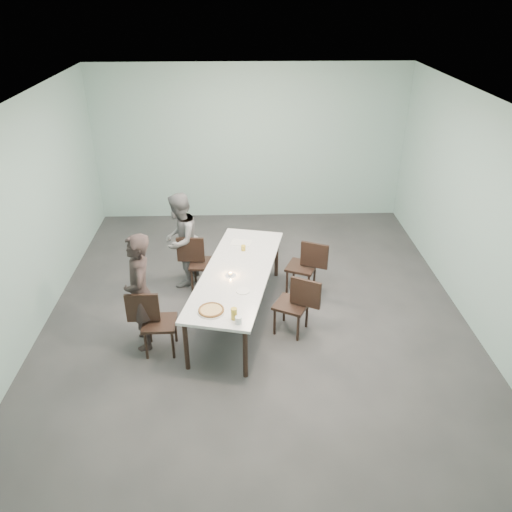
{
  "coord_description": "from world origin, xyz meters",
  "views": [
    {
      "loc": [
        -0.19,
        -5.99,
        4.26
      ],
      "look_at": [
        0.0,
        -0.09,
        1.0
      ],
      "focal_mm": 35.0,
      "sensor_mm": 36.0,
      "label": 1
    }
  ],
  "objects_px": {
    "tealight": "(230,274)",
    "amber_tumbler": "(243,248)",
    "chair_near_right": "(297,302)",
    "beer_glass": "(234,314)",
    "water_tumbler": "(238,320)",
    "table": "(237,275)",
    "chair_far_left": "(198,259)",
    "side_plate": "(243,291)",
    "pizza": "(211,310)",
    "chair_near_left": "(153,319)",
    "chair_far_right": "(307,264)",
    "diner_far": "(180,240)",
    "diner_near": "(140,292)"
  },
  "relations": [
    {
      "from": "tealight",
      "to": "amber_tumbler",
      "type": "bearing_deg",
      "value": 75.66
    },
    {
      "from": "chair_near_right",
      "to": "beer_glass",
      "type": "xyz_separation_m",
      "value": [
        -0.83,
        -0.7,
        0.32
      ]
    },
    {
      "from": "water_tumbler",
      "to": "tealight",
      "type": "distance_m",
      "value": 1.09
    },
    {
      "from": "table",
      "to": "beer_glass",
      "type": "height_order",
      "value": "beer_glass"
    },
    {
      "from": "chair_far_left",
      "to": "side_plate",
      "type": "bearing_deg",
      "value": -59.05
    },
    {
      "from": "pizza",
      "to": "chair_near_left",
      "type": "bearing_deg",
      "value": 164.0
    },
    {
      "from": "chair_near_left",
      "to": "amber_tumbler",
      "type": "bearing_deg",
      "value": 47.93
    },
    {
      "from": "chair_near_right",
      "to": "chair_far_right",
      "type": "height_order",
      "value": "same"
    },
    {
      "from": "chair_far_left",
      "to": "diner_far",
      "type": "bearing_deg",
      "value": 151.85
    },
    {
      "from": "diner_far",
      "to": "chair_near_left",
      "type": "bearing_deg",
      "value": 8.43
    },
    {
      "from": "pizza",
      "to": "water_tumbler",
      "type": "bearing_deg",
      "value": -36.91
    },
    {
      "from": "chair_far_left",
      "to": "chair_far_right",
      "type": "relative_size",
      "value": 1.0
    },
    {
      "from": "side_plate",
      "to": "tealight",
      "type": "bearing_deg",
      "value": 113.14
    },
    {
      "from": "amber_tumbler",
      "to": "diner_far",
      "type": "bearing_deg",
      "value": 159.82
    },
    {
      "from": "chair_near_right",
      "to": "chair_far_right",
      "type": "relative_size",
      "value": 1.0
    },
    {
      "from": "table",
      "to": "chair_near_left",
      "type": "relative_size",
      "value": 3.14
    },
    {
      "from": "chair_far_right",
      "to": "diner_near",
      "type": "distance_m",
      "value": 2.59
    },
    {
      "from": "chair_near_right",
      "to": "diner_near",
      "type": "distance_m",
      "value": 2.06
    },
    {
      "from": "table",
      "to": "side_plate",
      "type": "height_order",
      "value": "side_plate"
    },
    {
      "from": "pizza",
      "to": "water_tumbler",
      "type": "distance_m",
      "value": 0.41
    },
    {
      "from": "side_plate",
      "to": "chair_far_left",
      "type": "bearing_deg",
      "value": 117.55
    },
    {
      "from": "chair_far_left",
      "to": "side_plate",
      "type": "height_order",
      "value": "chair_far_left"
    },
    {
      "from": "table",
      "to": "tealight",
      "type": "distance_m",
      "value": 0.17
    },
    {
      "from": "chair_near_left",
      "to": "pizza",
      "type": "bearing_deg",
      "value": -16.79
    },
    {
      "from": "table",
      "to": "chair_far_right",
      "type": "distance_m",
      "value": 1.23
    },
    {
      "from": "side_plate",
      "to": "beer_glass",
      "type": "distance_m",
      "value": 0.61
    },
    {
      "from": "pizza",
      "to": "side_plate",
      "type": "height_order",
      "value": "pizza"
    },
    {
      "from": "pizza",
      "to": "side_plate",
      "type": "bearing_deg",
      "value": 48.28
    },
    {
      "from": "chair_near_left",
      "to": "diner_near",
      "type": "bearing_deg",
      "value": 133.68
    },
    {
      "from": "chair_near_left",
      "to": "chair_far_left",
      "type": "xyz_separation_m",
      "value": [
        0.47,
        1.52,
        0.0
      ]
    },
    {
      "from": "diner_near",
      "to": "water_tumbler",
      "type": "bearing_deg",
      "value": 51.92
    },
    {
      "from": "diner_near",
      "to": "water_tumbler",
      "type": "relative_size",
      "value": 17.84
    },
    {
      "from": "diner_far",
      "to": "side_plate",
      "type": "height_order",
      "value": "diner_far"
    },
    {
      "from": "chair_near_right",
      "to": "pizza",
      "type": "bearing_deg",
      "value": 53.12
    },
    {
      "from": "chair_far_right",
      "to": "diner_far",
      "type": "relative_size",
      "value": 0.58
    },
    {
      "from": "chair_near_left",
      "to": "pizza",
      "type": "height_order",
      "value": "chair_near_left"
    },
    {
      "from": "pizza",
      "to": "beer_glass",
      "type": "distance_m",
      "value": 0.33
    },
    {
      "from": "chair_far_right",
      "to": "pizza",
      "type": "xyz_separation_m",
      "value": [
        -1.37,
        -1.55,
        0.27
      ]
    },
    {
      "from": "diner_near",
      "to": "tealight",
      "type": "height_order",
      "value": "diner_near"
    },
    {
      "from": "table",
      "to": "tealight",
      "type": "relative_size",
      "value": 48.83
    },
    {
      "from": "chair_far_left",
      "to": "table",
      "type": "bearing_deg",
      "value": -49.25
    },
    {
      "from": "chair_near_left",
      "to": "chair_far_right",
      "type": "relative_size",
      "value": 1.0
    },
    {
      "from": "chair_near_left",
      "to": "chair_near_right",
      "type": "height_order",
      "value": "same"
    },
    {
      "from": "side_plate",
      "to": "water_tumbler",
      "type": "height_order",
      "value": "water_tumbler"
    },
    {
      "from": "water_tumbler",
      "to": "diner_far",
      "type": "bearing_deg",
      "value": 112.57
    },
    {
      "from": "diner_far",
      "to": "beer_glass",
      "type": "relative_size",
      "value": 10.04
    },
    {
      "from": "diner_far",
      "to": "amber_tumbler",
      "type": "height_order",
      "value": "diner_far"
    },
    {
      "from": "diner_far",
      "to": "beer_glass",
      "type": "height_order",
      "value": "diner_far"
    },
    {
      "from": "chair_far_left",
      "to": "chair_far_right",
      "type": "height_order",
      "value": "same"
    },
    {
      "from": "chair_far_right",
      "to": "pizza",
      "type": "height_order",
      "value": "chair_far_right"
    }
  ]
}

